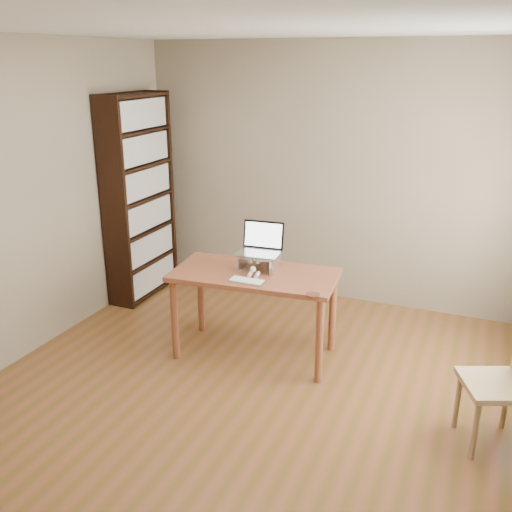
# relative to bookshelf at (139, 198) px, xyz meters

# --- Properties ---
(room) EXTENTS (4.04, 4.54, 2.64)m
(room) POSITION_rel_bookshelf_xyz_m (1.86, -1.54, 0.25)
(room) COLOR brown
(room) RESTS_ON ground
(bookshelf) EXTENTS (0.30, 0.90, 2.10)m
(bookshelf) POSITION_rel_bookshelf_xyz_m (0.00, 0.00, 0.00)
(bookshelf) COLOR black
(bookshelf) RESTS_ON ground
(desk) EXTENTS (1.40, 0.79, 0.75)m
(desk) POSITION_rel_bookshelf_xyz_m (1.64, -0.80, -0.40)
(desk) COLOR brown
(desk) RESTS_ON ground
(laptop_stand) EXTENTS (0.32, 0.25, 0.13)m
(laptop_stand) POSITION_rel_bookshelf_xyz_m (1.64, -0.72, -0.22)
(laptop_stand) COLOR silver
(laptop_stand) RESTS_ON desk
(laptop) EXTENTS (0.37, 0.32, 0.25)m
(laptop) POSITION_rel_bookshelf_xyz_m (1.64, -0.66, -0.11)
(laptop) COLOR silver
(laptop) RESTS_ON laptop_stand
(keyboard) EXTENTS (0.29, 0.12, 0.02)m
(keyboard) POSITION_rel_bookshelf_xyz_m (1.66, -1.02, -0.29)
(keyboard) COLOR silver
(keyboard) RESTS_ON desk
(coaster) EXTENTS (0.11, 0.11, 0.01)m
(coaster) POSITION_rel_bookshelf_xyz_m (2.22, -1.06, -0.30)
(coaster) COLOR #532F1C
(coaster) RESTS_ON desk
(cat) EXTENTS (0.25, 0.48, 0.15)m
(cat) POSITION_rel_bookshelf_xyz_m (1.63, -0.69, -0.23)
(cat) COLOR #413933
(cat) RESTS_ON desk
(chair) EXTENTS (0.54, 0.53, 0.92)m
(chair) POSITION_rel_bookshelf_xyz_m (3.61, -1.31, -0.55)
(chair) COLOR tan
(chair) RESTS_ON ground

